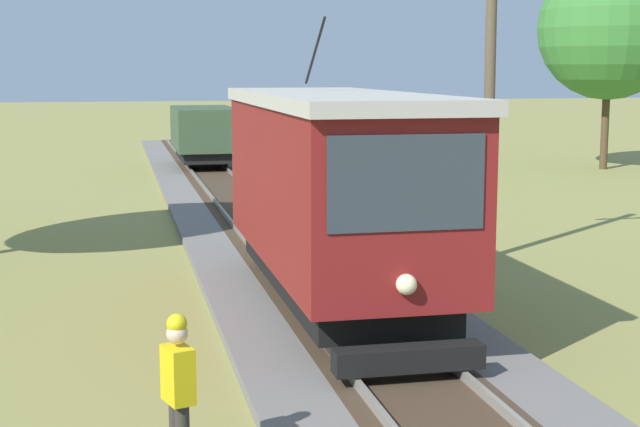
{
  "coord_description": "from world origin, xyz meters",
  "views": [
    {
      "loc": [
        -3.65,
        5.68,
        4.22
      ],
      "look_at": [
        0.51,
        24.63,
        1.23
      ],
      "focal_mm": 52.96,
      "sensor_mm": 36.0,
      "label": 1
    }
  ],
  "objects_px": {
    "track_worker": "(178,390)",
    "tree_right_near": "(609,29)",
    "red_tram": "(335,189)",
    "freight_car": "(204,133)",
    "utility_pole_mid": "(489,102)"
  },
  "relations": [
    {
      "from": "red_tram",
      "to": "track_worker",
      "type": "bearing_deg",
      "value": -116.64
    },
    {
      "from": "red_tram",
      "to": "track_worker",
      "type": "distance_m",
      "value": 7.0
    },
    {
      "from": "freight_car",
      "to": "utility_pole_mid",
      "type": "xyz_separation_m",
      "value": [
        4.46,
        -19.53,
        1.93
      ]
    },
    {
      "from": "red_tram",
      "to": "utility_pole_mid",
      "type": "xyz_separation_m",
      "value": [
        4.46,
        4.12,
        1.29
      ]
    },
    {
      "from": "utility_pole_mid",
      "to": "track_worker",
      "type": "relative_size",
      "value": 3.8
    },
    {
      "from": "track_worker",
      "to": "red_tram",
      "type": "bearing_deg",
      "value": 44.88
    },
    {
      "from": "tree_right_near",
      "to": "red_tram",
      "type": "bearing_deg",
      "value": -128.57
    },
    {
      "from": "track_worker",
      "to": "tree_right_near",
      "type": "relative_size",
      "value": 0.2
    },
    {
      "from": "red_tram",
      "to": "track_worker",
      "type": "height_order",
      "value": "red_tram"
    },
    {
      "from": "track_worker",
      "to": "utility_pole_mid",
      "type": "bearing_deg",
      "value": 35.24
    },
    {
      "from": "freight_car",
      "to": "tree_right_near",
      "type": "relative_size",
      "value": 0.59
    },
    {
      "from": "red_tram",
      "to": "tree_right_near",
      "type": "relative_size",
      "value": 0.97
    },
    {
      "from": "freight_car",
      "to": "track_worker",
      "type": "distance_m",
      "value": 29.97
    },
    {
      "from": "red_tram",
      "to": "tree_right_near",
      "type": "bearing_deg",
      "value": 51.43
    },
    {
      "from": "freight_car",
      "to": "track_worker",
      "type": "xyz_separation_m",
      "value": [
        -3.09,
        -29.81,
        -0.57
      ]
    }
  ]
}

